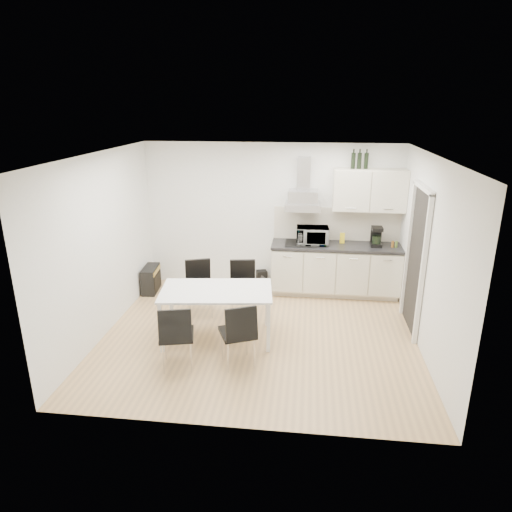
{
  "coord_description": "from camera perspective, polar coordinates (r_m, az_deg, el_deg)",
  "views": [
    {
      "loc": [
        0.66,
        -5.9,
        3.24
      ],
      "look_at": [
        -0.09,
        0.39,
        1.1
      ],
      "focal_mm": 32.0,
      "sensor_mm": 36.0,
      "label": 1
    }
  ],
  "objects": [
    {
      "name": "ground",
      "position": [
        6.76,
        0.37,
        -9.96
      ],
      "size": [
        4.5,
        4.5,
        0.0
      ],
      "primitive_type": "plane",
      "color": "tan",
      "rests_on": "ground"
    },
    {
      "name": "wall_back",
      "position": [
        8.16,
        1.96,
        4.9
      ],
      "size": [
        4.5,
        0.1,
        2.6
      ],
      "primitive_type": "cube",
      "color": "white",
      "rests_on": "ground"
    },
    {
      "name": "wall_front",
      "position": [
        4.4,
        -2.53,
        -7.46
      ],
      "size": [
        4.5,
        0.1,
        2.6
      ],
      "primitive_type": "cube",
      "color": "white",
      "rests_on": "ground"
    },
    {
      "name": "wall_left",
      "position": [
        6.86,
        -18.65,
        1.23
      ],
      "size": [
        0.1,
        4.0,
        2.6
      ],
      "primitive_type": "cube",
      "color": "white",
      "rests_on": "ground"
    },
    {
      "name": "wall_right",
      "position": [
        6.41,
        20.8,
        -0.2
      ],
      "size": [
        0.1,
        4.0,
        2.6
      ],
      "primitive_type": "cube",
      "color": "white",
      "rests_on": "ground"
    },
    {
      "name": "ceiling",
      "position": [
        5.97,
        0.42,
        12.52
      ],
      "size": [
        4.5,
        4.5,
        0.0
      ],
      "primitive_type": "plane",
      "color": "white",
      "rests_on": "wall_back"
    },
    {
      "name": "doorway",
      "position": [
        6.99,
        19.24,
        -0.68
      ],
      "size": [
        0.08,
        1.04,
        2.1
      ],
      "primitive_type": "cube",
      "color": "white",
      "rests_on": "ground"
    },
    {
      "name": "kitchenette",
      "position": [
        8.02,
        10.26,
        0.88
      ],
      "size": [
        2.22,
        0.64,
        2.52
      ],
      "color": "beige",
      "rests_on": "ground"
    },
    {
      "name": "dining_table",
      "position": [
        6.44,
        -4.97,
        -4.83
      ],
      "size": [
        1.64,
        1.06,
        0.75
      ],
      "rotation": [
        0.0,
        0.0,
        0.12
      ],
      "color": "white",
      "rests_on": "ground"
    },
    {
      "name": "chair_far_left",
      "position": [
        7.27,
        -7.07,
        -4.13
      ],
      "size": [
        0.57,
        0.61,
        0.88
      ],
      "primitive_type": null,
      "rotation": [
        0.0,
        0.0,
        3.46
      ],
      "color": "black",
      "rests_on": "ground"
    },
    {
      "name": "chair_far_right",
      "position": [
        7.2,
        -1.65,
        -4.23
      ],
      "size": [
        0.51,
        0.56,
        0.88
      ],
      "primitive_type": null,
      "rotation": [
        0.0,
        0.0,
        3.3
      ],
      "color": "black",
      "rests_on": "ground"
    },
    {
      "name": "chair_near_left",
      "position": [
        5.94,
        -9.87,
        -9.77
      ],
      "size": [
        0.54,
        0.59,
        0.88
      ],
      "primitive_type": null,
      "rotation": [
        0.0,
        0.0,
        0.23
      ],
      "color": "black",
      "rests_on": "ground"
    },
    {
      "name": "chair_near_right",
      "position": [
        5.91,
        -2.32,
        -9.64
      ],
      "size": [
        0.6,
        0.63,
        0.88
      ],
      "primitive_type": null,
      "rotation": [
        0.0,
        0.0,
        0.41
      ],
      "color": "black",
      "rests_on": "ground"
    },
    {
      "name": "guitar_amp",
      "position": [
        8.41,
        -13.0,
        -2.83
      ],
      "size": [
        0.28,
        0.57,
        0.46
      ],
      "rotation": [
        0.0,
        0.0,
        0.08
      ],
      "color": "black",
      "rests_on": "ground"
    },
    {
      "name": "floor_speaker",
      "position": [
        8.43,
        0.72,
        -2.83
      ],
      "size": [
        0.23,
        0.22,
        0.31
      ],
      "primitive_type": "cube",
      "rotation": [
        0.0,
        0.0,
        0.34
      ],
      "color": "black",
      "rests_on": "ground"
    }
  ]
}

